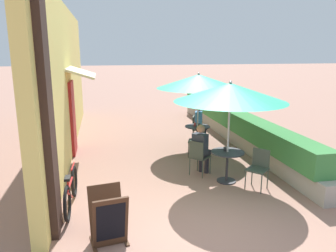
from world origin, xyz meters
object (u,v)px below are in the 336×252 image
seated_patron_near_right (201,147)px  patio_umbrella_mid (199,81)px  cafe_chair_near_left (259,166)px  cafe_chair_near_right (199,155)px  coffee_cup_near (225,149)px  patio_table_near (227,160)px  seated_patron_mid_left (200,122)px  menu_board (108,217)px  cafe_chair_mid_left (197,127)px  coffee_cup_mid (195,124)px  patio_table_mid (197,133)px  patio_umbrella_near (230,92)px  cafe_chair_mid_right (198,139)px  bicycle_leaning (71,191)px

seated_patron_near_right → patio_umbrella_mid: 2.50m
cafe_chair_near_left → patio_umbrella_mid: size_ratio=0.35×
cafe_chair_near_right → coffee_cup_near: cafe_chair_near_right is taller
patio_table_near → seated_patron_mid_left: (0.35, 3.24, 0.17)m
cafe_chair_near_right → seated_patron_mid_left: (0.88, 2.75, 0.17)m
cafe_chair_near_right → menu_board: bearing=-83.6°
seated_patron_near_right → cafe_chair_mid_left: seated_patron_near_right is taller
patio_table_near → seated_patron_mid_left: size_ratio=0.61×
patio_table_near → cafe_chair_near_left: bearing=-42.4°
cafe_chair_near_left → seated_patron_near_right: bearing=1.6°
coffee_cup_near → coffee_cup_mid: 2.58m
seated_patron_near_right → coffee_cup_mid: size_ratio=13.89×
coffee_cup_near → patio_table_mid: size_ratio=0.12×
patio_table_near → menu_board: 3.35m
patio_umbrella_near → patio_table_mid: bearing=88.7°
coffee_cup_near → coffee_cup_mid: bearing=89.4°
patio_table_near → coffee_cup_near: size_ratio=8.43×
seated_patron_near_right → patio_table_mid: 2.09m
patio_table_near → patio_umbrella_near: size_ratio=0.31×
menu_board → cafe_chair_near_right: bearing=38.5°
menu_board → seated_patron_mid_left: bearing=49.9°
cafe_chair_near_right → patio_umbrella_mid: size_ratio=0.35×
patio_table_mid → cafe_chair_mid_left: cafe_chair_mid_left is taller
patio_table_near → cafe_chair_mid_right: (-0.12, 1.88, 0.00)m
cafe_chair_mid_left → cafe_chair_mid_right: (-0.36, -1.40, 0.00)m
cafe_chair_near_right → coffee_cup_mid: 2.24m
cafe_chair_near_left → seated_patron_mid_left: (-0.19, 3.73, 0.17)m
cafe_chair_mid_left → patio_umbrella_mid: bearing=6.1°
seated_patron_near_right → patio_table_mid: (0.51, 2.02, -0.17)m
cafe_chair_near_left → patio_table_near: bearing=6.1°
cafe_chair_mid_left → menu_board: 6.01m
cafe_chair_near_left → cafe_chair_mid_right: same height
patio_table_mid → menu_board: (-2.79, -4.52, -0.09)m
patio_umbrella_near → menu_board: bearing=-144.6°
seated_patron_near_right → cafe_chair_near_right: bearing=-90.0°
cafe_chair_mid_right → coffee_cup_mid: bearing=11.9°
cafe_chair_near_right → menu_board: size_ratio=1.00×
seated_patron_near_right → patio_table_near: bearing=-2.8°
patio_table_near → patio_umbrella_mid: patio_umbrella_mid is taller
patio_table_near → cafe_chair_mid_left: 3.29m
menu_board → patio_table_near: bearing=26.0°
coffee_cup_mid → cafe_chair_mid_right: bearing=-98.7°
patio_umbrella_near → cafe_chair_near_right: 1.71m
coffee_cup_near → bicycle_leaning: 3.47m
patio_umbrella_near → cafe_chair_near_left: bearing=-42.4°
cafe_chair_near_left → menu_board: cafe_chair_near_left is taller
patio_umbrella_near → menu_board: (-2.73, -1.94, -1.64)m
seated_patron_near_right → bicycle_leaning: bearing=-110.0°
seated_patron_near_right → cafe_chair_near_left: bearing=1.6°
coffee_cup_mid → bicycle_leaning: size_ratio=0.05×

